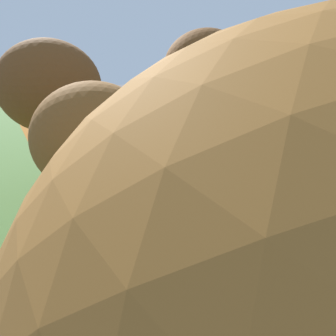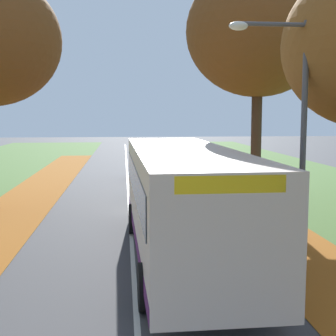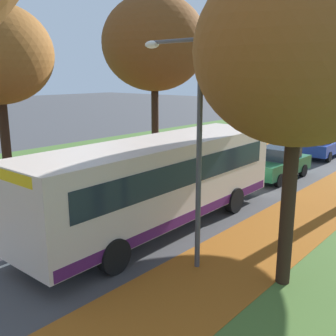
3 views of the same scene
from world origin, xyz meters
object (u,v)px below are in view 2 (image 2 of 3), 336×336
(streetlamp_right, at_px, (290,120))
(car_green_lead, at_px, (161,183))
(tree_right_mid, at_px, (258,32))
(car_blue_following, at_px, (148,166))
(bus, at_px, (182,196))

(streetlamp_right, height_order, car_green_lead, streetlamp_right)
(tree_right_mid, xyz_separation_m, car_blue_following, (-4.30, 7.71, -6.54))
(car_green_lead, xyz_separation_m, car_blue_following, (-0.23, 6.88, 0.00))
(streetlamp_right, relative_size, bus, 0.57)
(tree_right_mid, height_order, car_green_lead, tree_right_mid)
(streetlamp_right, distance_m, car_green_lead, 10.71)
(car_blue_following, bearing_deg, streetlamp_right, -81.82)
(streetlamp_right, bearing_deg, tree_right_mid, 78.60)
(tree_right_mid, bearing_deg, bus, -118.50)
(tree_right_mid, relative_size, car_green_lead, 2.39)
(tree_right_mid, distance_m, car_green_lead, 7.74)
(bus, distance_m, car_green_lead, 8.63)
(car_green_lead, height_order, car_blue_following, same)
(streetlamp_right, xyz_separation_m, car_blue_following, (-2.43, 16.94, -2.92))
(streetlamp_right, distance_m, bus, 3.44)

